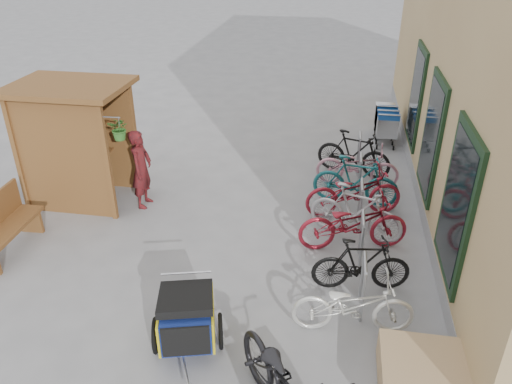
% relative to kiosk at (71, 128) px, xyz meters
% --- Properties ---
extents(ground, '(80.00, 80.00, 0.00)m').
position_rel_kiosk_xyz_m(ground, '(3.28, -2.47, -1.55)').
color(ground, '#969598').
extents(kiosk, '(2.49, 1.65, 2.40)m').
position_rel_kiosk_xyz_m(kiosk, '(0.00, 0.00, 0.00)').
color(kiosk, brown).
rests_on(kiosk, ground).
extents(bike_rack, '(0.05, 5.35, 0.86)m').
position_rel_kiosk_xyz_m(bike_rack, '(5.58, -0.07, -1.04)').
color(bike_rack, '#A5A8AD').
rests_on(bike_rack, ground).
extents(pallet_stack, '(1.00, 1.20, 0.40)m').
position_rel_kiosk_xyz_m(pallet_stack, '(6.28, -3.87, -1.34)').
color(pallet_stack, tan).
rests_on(pallet_stack, ground).
extents(bench, '(0.53, 1.60, 1.00)m').
position_rel_kiosk_xyz_m(bench, '(-0.40, -1.97, -1.04)').
color(bench, brown).
rests_on(bench, ground).
extents(shopping_carts, '(0.54, 1.49, 0.97)m').
position_rel_kiosk_xyz_m(shopping_carts, '(6.28, 4.27, -0.99)').
color(shopping_carts, silver).
rests_on(shopping_carts, ground).
extents(child_trailer, '(1.01, 1.58, 0.91)m').
position_rel_kiosk_xyz_m(child_trailer, '(3.31, -3.59, -1.05)').
color(child_trailer, navy).
rests_on(child_trailer, ground).
extents(person_kiosk, '(0.39, 0.59, 1.59)m').
position_rel_kiosk_xyz_m(person_kiosk, '(1.35, -0.03, -0.76)').
color(person_kiosk, maroon).
rests_on(person_kiosk, ground).
extents(bike_0, '(1.73, 0.78, 0.88)m').
position_rel_kiosk_xyz_m(bike_0, '(5.44, -2.91, -1.11)').
color(bike_0, white).
rests_on(bike_0, ground).
extents(bike_1, '(1.55, 0.64, 0.90)m').
position_rel_kiosk_xyz_m(bike_1, '(5.57, -1.98, -1.10)').
color(bike_1, black).
rests_on(bike_1, ground).
extents(bike_2, '(1.99, 1.08, 0.99)m').
position_rel_kiosk_xyz_m(bike_2, '(5.44, -0.87, -1.06)').
color(bike_2, maroon).
rests_on(bike_2, ground).
extents(bike_3, '(1.76, 0.97, 1.02)m').
position_rel_kiosk_xyz_m(bike_3, '(5.49, -0.50, -1.04)').
color(bike_3, '#B5B4B9').
rests_on(bike_3, ground).
extents(bike_4, '(1.97, 1.15, 0.98)m').
position_rel_kiosk_xyz_m(bike_4, '(5.46, 0.28, -1.06)').
color(bike_4, maroon).
rests_on(bike_4, ground).
extents(bike_5, '(1.75, 0.68, 1.02)m').
position_rel_kiosk_xyz_m(bike_5, '(5.49, 0.73, -1.04)').
color(bike_5, '#1A636A').
rests_on(bike_5, ground).
extents(bike_6, '(1.77, 0.69, 0.92)m').
position_rel_kiosk_xyz_m(bike_6, '(5.54, 1.55, -1.09)').
color(bike_6, '#BD7A8F').
rests_on(bike_6, ground).
extents(bike_7, '(1.75, 0.97, 1.01)m').
position_rel_kiosk_xyz_m(bike_7, '(5.46, 2.11, -1.05)').
color(bike_7, black).
rests_on(bike_7, ground).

